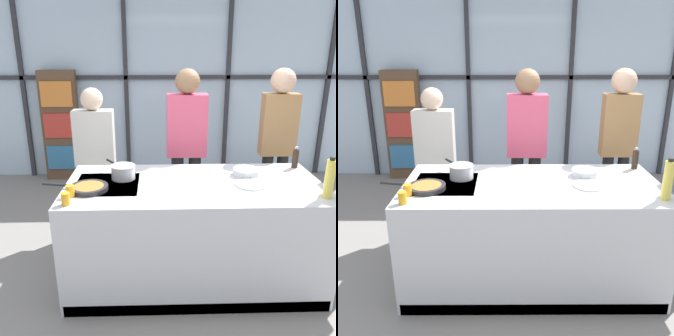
# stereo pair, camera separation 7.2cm
# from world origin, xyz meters

# --- Properties ---
(ground_plane) EXTENTS (18.00, 18.00, 0.00)m
(ground_plane) POSITION_xyz_m (0.00, 0.00, 0.00)
(ground_plane) COLOR gray
(back_window_wall) EXTENTS (6.40, 0.10, 2.80)m
(back_window_wall) POSITION_xyz_m (0.00, 2.78, 1.40)
(back_window_wall) COLOR silver
(back_window_wall) RESTS_ON ground_plane
(bookshelf) EXTENTS (0.54, 0.19, 1.66)m
(bookshelf) POSITION_xyz_m (-1.76, 2.60, 0.83)
(bookshelf) COLOR brown
(bookshelf) RESTS_ON ground_plane
(demo_island) EXTENTS (2.13, 0.99, 0.91)m
(demo_island) POSITION_xyz_m (-0.00, -0.00, 0.46)
(demo_island) COLOR silver
(demo_island) RESTS_ON ground_plane
(spectator_far_left) EXTENTS (0.41, 0.22, 1.60)m
(spectator_far_left) POSITION_xyz_m (-0.96, 0.86, 0.91)
(spectator_far_left) COLOR black
(spectator_far_left) RESTS_ON ground_plane
(spectator_center_left) EXTENTS (0.41, 0.25, 1.78)m
(spectator_center_left) POSITION_xyz_m (0.00, 0.86, 1.04)
(spectator_center_left) COLOR black
(spectator_center_left) RESTS_ON ground_plane
(spectator_center_right) EXTENTS (0.36, 0.25, 1.79)m
(spectator_center_right) POSITION_xyz_m (0.96, 0.86, 1.07)
(spectator_center_right) COLOR black
(spectator_center_right) RESTS_ON ground_plane
(frying_pan) EXTENTS (0.54, 0.30, 0.04)m
(frying_pan) POSITION_xyz_m (-0.86, -0.12, 0.93)
(frying_pan) COLOR #232326
(frying_pan) RESTS_ON demo_island
(saucepan) EXTENTS (0.28, 0.34, 0.12)m
(saucepan) POSITION_xyz_m (-0.60, 0.13, 0.98)
(saucepan) COLOR silver
(saucepan) RESTS_ON demo_island
(white_plate) EXTENTS (0.26, 0.26, 0.01)m
(white_plate) POSITION_xyz_m (0.45, -0.06, 0.92)
(white_plate) COLOR white
(white_plate) RESTS_ON demo_island
(mixing_bowl) EXTENTS (0.23, 0.23, 0.06)m
(mixing_bowl) POSITION_xyz_m (0.47, 0.17, 0.95)
(mixing_bowl) COLOR silver
(mixing_bowl) RESTS_ON demo_island
(oil_bottle) EXTENTS (0.07, 0.07, 0.32)m
(oil_bottle) POSITION_xyz_m (0.96, -0.32, 1.06)
(oil_bottle) COLOR #E0CC4C
(oil_bottle) RESTS_ON demo_island
(pepper_grinder) EXTENTS (0.05, 0.05, 0.21)m
(pepper_grinder) POSITION_xyz_m (0.97, 0.37, 1.01)
(pepper_grinder) COLOR #332319
(pepper_grinder) RESTS_ON demo_island
(juice_glass_near) EXTENTS (0.06, 0.06, 0.09)m
(juice_glass_near) POSITION_xyz_m (-0.96, -0.39, 0.96)
(juice_glass_near) COLOR orange
(juice_glass_near) RESTS_ON demo_island
(juice_glass_far) EXTENTS (0.06, 0.06, 0.09)m
(juice_glass_far) POSITION_xyz_m (-0.96, -0.25, 0.96)
(juice_glass_far) COLOR orange
(juice_glass_far) RESTS_ON demo_island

